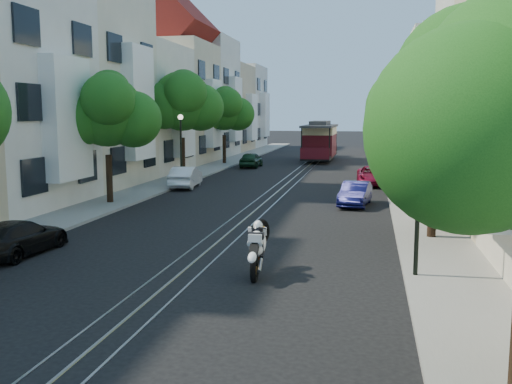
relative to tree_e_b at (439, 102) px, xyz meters
The scene contains 24 objects.
ground 20.91m from the tree_e_b, 110.89° to the left, with size 200.00×200.00×0.00m, color black.
sidewalk_east 19.59m from the tree_e_b, 90.03° to the left, with size 2.50×80.00×0.12m, color gray.
sidewalk_west 24.38m from the tree_e_b, 127.33° to the left, with size 2.50×80.00×0.12m, color gray.
rail_left 21.10m from the tree_e_b, 112.32° to the left, with size 0.06×80.00×0.02m, color gray.
rail_slot 20.90m from the tree_e_b, 110.89° to the left, with size 0.06×80.00×0.02m, color gray.
rail_right 20.72m from the tree_e_b, 109.43° to the left, with size 0.06×80.00×0.02m, color gray.
lane_line 20.91m from the tree_e_b, 110.89° to the left, with size 0.08×80.00×0.01m, color tan.
townhouses_east 19.50m from the tree_e_b, 76.32° to the left, with size 7.75×72.00×12.00m.
townhouses_west 26.92m from the tree_e_b, 135.29° to the left, with size 7.75×72.00×11.76m.
tree_e_b is the anchor object (origin of this frame).
tree_e_c 11.00m from the tree_e_b, 90.00° to the left, with size 4.84×3.99×6.52m.
tree_e_d 22.00m from the tree_e_b, 90.00° to the left, with size 5.01×4.16×6.85m.
tree_w_b 15.25m from the tree_e_b, 160.85° to the left, with size 4.72×3.87×6.27m.
tree_w_c 21.53m from the tree_e_b, 131.99° to the left, with size 5.13×4.28×7.09m.
tree_w_d 30.60m from the tree_e_b, 118.07° to the left, with size 4.84×3.99×6.52m.
lamp_east 5.41m from the tree_e_b, 100.93° to the right, with size 0.32×0.32×4.16m.
lamp_west 18.90m from the tree_e_b, 136.15° to the left, with size 0.32×0.32×4.16m.
sportbike_rider 8.44m from the tree_e_b, 133.52° to the right, with size 0.53×2.08×1.48m.
cable_car 33.05m from the tree_e_b, 101.84° to the left, with size 2.79×8.67×3.32m.
parked_car_e_mid 8.63m from the tree_e_b, 112.25° to the left, with size 1.20×3.45×1.14m, color #0E0F46.
parked_car_e_far 15.79m from the tree_e_b, 97.55° to the left, with size 1.92×4.16×1.16m, color maroon.
parked_car_w_near 14.32m from the tree_e_b, 159.96° to the right, with size 1.54×3.78×1.10m, color black.
parked_car_w_mid 17.87m from the tree_e_b, 137.69° to the left, with size 1.33×3.81×1.25m, color white.
parked_car_w_far 27.77m from the tree_e_b, 115.13° to the left, with size 1.46×3.62×1.23m, color #163720.
Camera 1 is at (5.04, -11.23, 4.38)m, focal length 40.00 mm.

